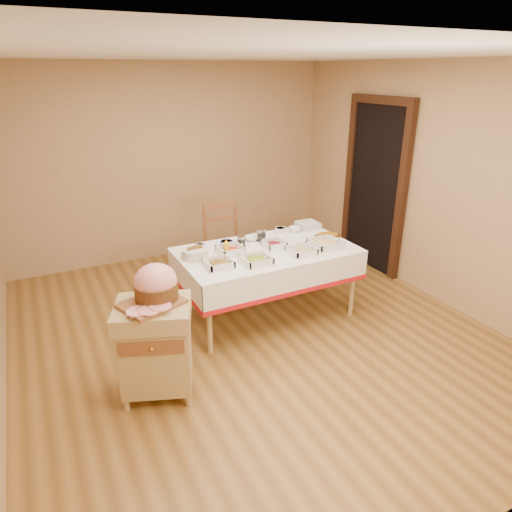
{
  "coord_description": "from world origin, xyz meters",
  "views": [
    {
      "loc": [
        -1.78,
        -3.57,
        2.49
      ],
      "look_at": [
        0.12,
        0.2,
        0.76
      ],
      "focal_mm": 32.0,
      "sensor_mm": 36.0,
      "label": 1
    }
  ],
  "objects_px": {
    "dining_table": "(267,264)",
    "dining_chair": "(223,243)",
    "preserve_jar_right": "(261,235)",
    "mustard_bottle": "(226,248)",
    "ham_on_board": "(155,286)",
    "plate_stack": "(308,225)",
    "bread_basket": "(195,253)",
    "butcher_cart": "(156,344)",
    "brass_platter": "(327,236)",
    "preserve_jar_left": "(241,242)"
  },
  "relations": [
    {
      "from": "dining_table",
      "to": "ham_on_board",
      "type": "distance_m",
      "value": 1.58
    },
    {
      "from": "butcher_cart",
      "to": "preserve_jar_left",
      "type": "xyz_separation_m",
      "value": [
        1.21,
        0.96,
        0.35
      ]
    },
    {
      "from": "butcher_cart",
      "to": "bread_basket",
      "type": "relative_size",
      "value": 3.1
    },
    {
      "from": "dining_chair",
      "to": "mustard_bottle",
      "type": "distance_m",
      "value": 1.03
    },
    {
      "from": "dining_chair",
      "to": "preserve_jar_left",
      "type": "height_order",
      "value": "dining_chair"
    },
    {
      "from": "dining_table",
      "to": "butcher_cart",
      "type": "bearing_deg",
      "value": -151.56
    },
    {
      "from": "dining_chair",
      "to": "brass_platter",
      "type": "height_order",
      "value": "dining_chair"
    },
    {
      "from": "plate_stack",
      "to": "butcher_cart",
      "type": "bearing_deg",
      "value": -151.9
    },
    {
      "from": "bread_basket",
      "to": "butcher_cart",
      "type": "bearing_deg",
      "value": -127.18
    },
    {
      "from": "ham_on_board",
      "to": "preserve_jar_right",
      "type": "distance_m",
      "value": 1.74
    },
    {
      "from": "mustard_bottle",
      "to": "plate_stack",
      "type": "height_order",
      "value": "mustard_bottle"
    },
    {
      "from": "dining_table",
      "to": "preserve_jar_left",
      "type": "bearing_deg",
      "value": 135.32
    },
    {
      "from": "butcher_cart",
      "to": "plate_stack",
      "type": "xyz_separation_m",
      "value": [
        2.16,
        1.15,
        0.33
      ]
    },
    {
      "from": "bread_basket",
      "to": "plate_stack",
      "type": "bearing_deg",
      "value": 10.55
    },
    {
      "from": "butcher_cart",
      "to": "ham_on_board",
      "type": "xyz_separation_m",
      "value": [
        0.05,
        0.04,
        0.49
      ]
    },
    {
      "from": "dining_chair",
      "to": "plate_stack",
      "type": "relative_size",
      "value": 4.31
    },
    {
      "from": "preserve_jar_left",
      "to": "preserve_jar_right",
      "type": "relative_size",
      "value": 0.88
    },
    {
      "from": "bread_basket",
      "to": "plate_stack",
      "type": "xyz_separation_m",
      "value": [
        1.5,
        0.28,
        -0.01
      ]
    },
    {
      "from": "ham_on_board",
      "to": "preserve_jar_right",
      "type": "relative_size",
      "value": 3.57
    },
    {
      "from": "dining_table",
      "to": "ham_on_board",
      "type": "relative_size",
      "value": 3.88
    },
    {
      "from": "preserve_jar_left",
      "to": "mustard_bottle",
      "type": "height_order",
      "value": "mustard_bottle"
    },
    {
      "from": "ham_on_board",
      "to": "plate_stack",
      "type": "distance_m",
      "value": 2.4
    },
    {
      "from": "ham_on_board",
      "to": "mustard_bottle",
      "type": "bearing_deg",
      "value": 40.06
    },
    {
      "from": "dining_table",
      "to": "dining_chair",
      "type": "distance_m",
      "value": 0.99
    },
    {
      "from": "preserve_jar_right",
      "to": "mustard_bottle",
      "type": "distance_m",
      "value": 0.54
    },
    {
      "from": "butcher_cart",
      "to": "plate_stack",
      "type": "height_order",
      "value": "plate_stack"
    },
    {
      "from": "butcher_cart",
      "to": "bread_basket",
      "type": "xyz_separation_m",
      "value": [
        0.66,
        0.88,
        0.34
      ]
    },
    {
      "from": "mustard_bottle",
      "to": "plate_stack",
      "type": "relative_size",
      "value": 0.7
    },
    {
      "from": "dining_chair",
      "to": "bread_basket",
      "type": "distance_m",
      "value": 1.12
    },
    {
      "from": "butcher_cart",
      "to": "mustard_bottle",
      "type": "distance_m",
      "value": 1.32
    },
    {
      "from": "preserve_jar_left",
      "to": "preserve_jar_right",
      "type": "distance_m",
      "value": 0.28
    },
    {
      "from": "mustard_bottle",
      "to": "bread_basket",
      "type": "height_order",
      "value": "mustard_bottle"
    },
    {
      "from": "dining_chair",
      "to": "preserve_jar_right",
      "type": "distance_m",
      "value": 0.8
    },
    {
      "from": "brass_platter",
      "to": "ham_on_board",
      "type": "bearing_deg",
      "value": -161.01
    },
    {
      "from": "dining_table",
      "to": "ham_on_board",
      "type": "xyz_separation_m",
      "value": [
        -1.36,
        -0.72,
        0.35
      ]
    },
    {
      "from": "preserve_jar_left",
      "to": "dining_table",
      "type": "bearing_deg",
      "value": -44.68
    },
    {
      "from": "mustard_bottle",
      "to": "brass_platter",
      "type": "height_order",
      "value": "mustard_bottle"
    },
    {
      "from": "butcher_cart",
      "to": "bread_basket",
      "type": "distance_m",
      "value": 1.15
    },
    {
      "from": "dining_table",
      "to": "bread_basket",
      "type": "height_order",
      "value": "bread_basket"
    },
    {
      "from": "preserve_jar_left",
      "to": "brass_platter",
      "type": "distance_m",
      "value": 0.98
    },
    {
      "from": "ham_on_board",
      "to": "preserve_jar_left",
      "type": "height_order",
      "value": "ham_on_board"
    },
    {
      "from": "dining_table",
      "to": "plate_stack",
      "type": "xyz_separation_m",
      "value": [
        0.76,
        0.39,
        0.2
      ]
    },
    {
      "from": "preserve_jar_left",
      "to": "bread_basket",
      "type": "xyz_separation_m",
      "value": [
        -0.54,
        -0.08,
        -0.0
      ]
    },
    {
      "from": "dining_chair",
      "to": "mustard_bottle",
      "type": "height_order",
      "value": "dining_chair"
    },
    {
      "from": "dining_chair",
      "to": "bread_basket",
      "type": "xyz_separation_m",
      "value": [
        -0.65,
        -0.86,
        0.29
      ]
    },
    {
      "from": "butcher_cart",
      "to": "ham_on_board",
      "type": "bearing_deg",
      "value": 38.03
    },
    {
      "from": "dining_chair",
      "to": "brass_platter",
      "type": "distance_m",
      "value": 1.32
    },
    {
      "from": "mustard_bottle",
      "to": "brass_platter",
      "type": "distance_m",
      "value": 1.19
    },
    {
      "from": "preserve_jar_left",
      "to": "brass_platter",
      "type": "relative_size",
      "value": 0.37
    },
    {
      "from": "ham_on_board",
      "to": "preserve_jar_right",
      "type": "height_order",
      "value": "ham_on_board"
    }
  ]
}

